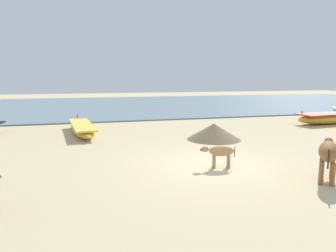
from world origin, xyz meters
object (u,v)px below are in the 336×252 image
Objects in this scene: fishing_boat_1 at (82,128)px; cow_adult_brown at (328,152)px; fishing_boat_3 at (330,118)px; calf_far_tan at (220,152)px.

cow_adult_brown reaches higher than fishing_boat_1.
fishing_boat_1 is 12.74m from fishing_boat_3.
cow_adult_brown is 1.35× the size of calf_far_tan.
fishing_boat_3 is at bearing -98.59° from fishing_boat_1.
calf_far_tan is at bearing -156.04° from fishing_boat_1.
fishing_boat_1 is 4.70× the size of calf_far_tan.
fishing_boat_3 is 4.60× the size of calf_far_tan.
cow_adult_brown is 2.61m from calf_far_tan.
calf_far_tan is (3.71, -6.27, 0.21)m from fishing_boat_1.
cow_adult_brown is (-7.01, -7.48, 0.39)m from fishing_boat_3.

